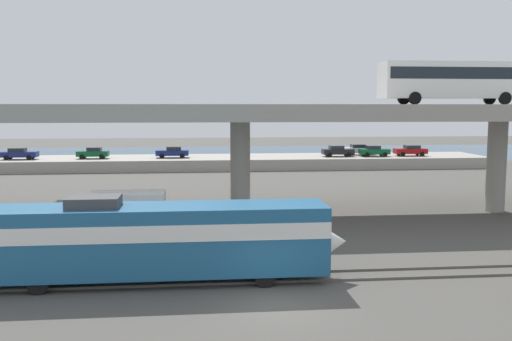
% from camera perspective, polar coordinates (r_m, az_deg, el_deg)
% --- Properties ---
extents(ground_plane, '(260.00, 260.00, 0.00)m').
position_cam_1_polar(ground_plane, '(24.46, 2.04, -13.51)').
color(ground_plane, '#4C4944').
extents(rail_strip_near, '(110.00, 0.12, 0.12)m').
position_cam_1_polar(rail_strip_near, '(27.47, 1.10, -11.11)').
color(rail_strip_near, '#59544C').
rests_on(rail_strip_near, ground_plane).
extents(rail_strip_far, '(110.00, 0.12, 0.12)m').
position_cam_1_polar(rail_strip_far, '(28.93, 0.72, -10.20)').
color(rail_strip_far, '#59544C').
rests_on(rail_strip_far, ground_plane).
extents(train_locomotive, '(17.41, 3.04, 4.18)m').
position_cam_1_polar(train_locomotive, '(27.49, -8.36, -6.56)').
color(train_locomotive, '#1E5984').
rests_on(train_locomotive, ground_plane).
extents(highway_overpass, '(96.00, 10.16, 8.48)m').
position_cam_1_polar(highway_overpass, '(42.89, -1.60, 5.45)').
color(highway_overpass, '#9E998E').
rests_on(highway_overpass, ground_plane).
extents(transit_bus_on_overpass, '(12.00, 2.68, 3.40)m').
position_cam_1_polar(transit_bus_on_overpass, '(49.27, 19.20, 8.65)').
color(transit_bus_on_overpass, silver).
rests_on(transit_bus_on_overpass, highway_overpass).
extents(service_truck_east, '(6.80, 2.46, 3.04)m').
position_cam_1_polar(service_truck_east, '(36.62, -14.07, -4.31)').
color(service_truck_east, '#515459').
rests_on(service_truck_east, ground_plane).
extents(pier_parking_lot, '(72.96, 10.18, 1.47)m').
position_cam_1_polar(pier_parking_lot, '(78.20, -3.49, 0.84)').
color(pier_parking_lot, '#9E998E').
rests_on(pier_parking_lot, ground_plane).
extents(parked_car_0, '(4.04, 1.89, 1.50)m').
position_cam_1_polar(parked_car_0, '(80.25, 11.73, 1.94)').
color(parked_car_0, '#0C4C26').
rests_on(parked_car_0, pier_parking_lot).
extents(parked_car_1, '(4.28, 1.87, 1.50)m').
position_cam_1_polar(parked_car_1, '(79.22, 8.16, 1.96)').
color(parked_car_1, black).
rests_on(parked_car_1, pier_parking_lot).
extents(parked_car_2, '(4.24, 1.97, 1.50)m').
position_cam_1_polar(parked_car_2, '(82.53, 10.26, 2.10)').
color(parked_car_2, silver).
rests_on(parked_car_2, pier_parking_lot).
extents(parked_car_3, '(4.55, 1.87, 1.50)m').
position_cam_1_polar(parked_car_3, '(80.12, -22.62, 1.58)').
color(parked_car_3, navy).
rests_on(parked_car_3, pier_parking_lot).
extents(parked_car_4, '(4.43, 1.90, 1.50)m').
position_cam_1_polar(parked_car_4, '(82.21, 15.21, 1.96)').
color(parked_car_4, maroon).
rests_on(parked_car_4, pier_parking_lot).
extents(parked_car_5, '(4.07, 1.83, 1.50)m').
position_cam_1_polar(parked_car_5, '(78.21, -15.98, 1.71)').
color(parked_car_5, '#0C4C26').
rests_on(parked_car_5, pier_parking_lot).
extents(parked_car_6, '(4.34, 2.00, 1.50)m').
position_cam_1_polar(parked_car_6, '(77.30, -8.34, 1.84)').
color(parked_car_6, navy).
rests_on(parked_car_6, pier_parking_lot).
extents(harbor_water, '(140.00, 36.00, 0.01)m').
position_cam_1_polar(harbor_water, '(101.16, -4.03, 1.69)').
color(harbor_water, navy).
rests_on(harbor_water, ground_plane).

